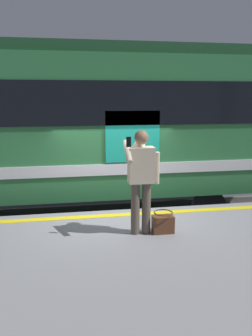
{
  "coord_description": "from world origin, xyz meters",
  "views": [
    {
      "loc": [
        0.86,
        6.06,
        3.16
      ],
      "look_at": [
        -0.1,
        0.3,
        1.88
      ],
      "focal_mm": 35.13,
      "sensor_mm": 36.0,
      "label": 1
    }
  ],
  "objects": [
    {
      "name": "passenger",
      "position": [
        -0.19,
        1.16,
        1.97
      ],
      "size": [
        0.57,
        0.55,
        1.67
      ],
      "color": "brown",
      "rests_on": "platform"
    },
    {
      "name": "track_rail_near",
      "position": [
        0.0,
        -1.43,
        0.08
      ],
      "size": [
        15.73,
        0.08,
        0.16
      ],
      "primitive_type": "cube",
      "color": "slate",
      "rests_on": "ground"
    },
    {
      "name": "handbag",
      "position": [
        -0.55,
        1.21,
        1.14
      ],
      "size": [
        0.34,
        0.31,
        0.35
      ],
      "color": "#59331E",
      "rests_on": "platform"
    },
    {
      "name": "train_carriage",
      "position": [
        1.83,
        -2.14,
        2.59
      ],
      "size": [
        12.73,
        2.91,
        4.1
      ],
      "color": "#2D723F",
      "rests_on": "ground"
    },
    {
      "name": "platform",
      "position": [
        0.0,
        2.17,
        0.49
      ],
      "size": [
        12.1,
        4.34,
        0.98
      ],
      "primitive_type": "cube",
      "color": "gray",
      "rests_on": "ground"
    },
    {
      "name": "ground_plane",
      "position": [
        0.0,
        0.0,
        0.0
      ],
      "size": [
        24.44,
        24.44,
        0.0
      ],
      "primitive_type": "plane",
      "color": "#3D3D3F"
    },
    {
      "name": "track_rail_far",
      "position": [
        0.0,
        -2.86,
        0.08
      ],
      "size": [
        15.73,
        0.08,
        0.16
      ],
      "primitive_type": "cube",
      "color": "slate",
      "rests_on": "ground"
    },
    {
      "name": "safety_line",
      "position": [
        0.0,
        0.3,
        0.99
      ],
      "size": [
        11.86,
        0.16,
        0.01
      ],
      "primitive_type": "cube",
      "color": "yellow",
      "rests_on": "platform"
    }
  ]
}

